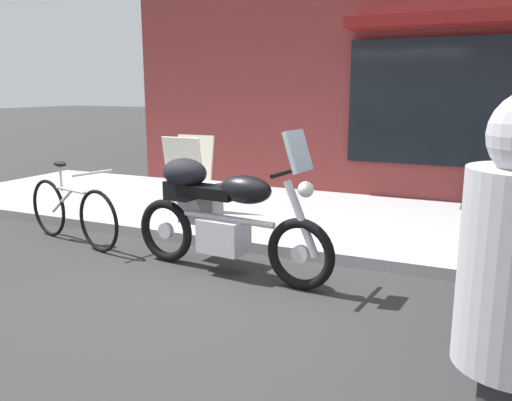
% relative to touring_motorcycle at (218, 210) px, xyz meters
% --- Properties ---
extents(ground_plane, '(80.00, 80.00, 0.00)m').
position_rel_touring_motorcycle_xyz_m(ground_plane, '(0.42, -0.48, -0.61)').
color(ground_plane, '#2C2C2C').
extents(touring_motorcycle, '(2.17, 0.81, 1.40)m').
position_rel_touring_motorcycle_xyz_m(touring_motorcycle, '(0.00, 0.00, 0.00)').
color(touring_motorcycle, black).
rests_on(touring_motorcycle, ground_plane).
extents(parked_bicycle, '(1.65, 0.58, 0.93)m').
position_rel_touring_motorcycle_xyz_m(parked_bicycle, '(-1.97, 0.12, -0.23)').
color(parked_bicycle, black).
rests_on(parked_bicycle, ground_plane).
extents(sandwich_board_sign, '(0.55, 0.43, 1.01)m').
position_rel_touring_motorcycle_xyz_m(sandwich_board_sign, '(-1.33, 1.61, 0.03)').
color(sandwich_board_sign, silver).
rests_on(sandwich_board_sign, sidewalk_curb).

